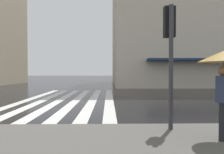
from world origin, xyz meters
TOP-DOWN VIEW (x-y plane):
  - ground_plane at (0.00, 0.00)m, footprint 220.00×220.00m
  - zebra_crossing at (4.00, -0.54)m, footprint 13.00×5.50m
  - haussmann_block_corner at (21.96, -14.39)m, footprint 20.13×21.25m
  - traffic_signal_post at (-3.48, -4.68)m, footprint 0.44×0.30m
  - pedestrian_with_floral_umbrella at (-4.53, -5.59)m, footprint 1.13×1.13m

SIDE VIEW (x-z plane):
  - ground_plane at x=0.00m, z-range 0.00..0.00m
  - zebra_crossing at x=4.00m, z-range 0.00..0.01m
  - pedestrian_with_floral_umbrella at x=-4.53m, z-range 0.80..2.83m
  - traffic_signal_post at x=-3.48m, z-range 0.90..4.25m
  - haussmann_block_corner at x=21.96m, z-range -0.26..24.75m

